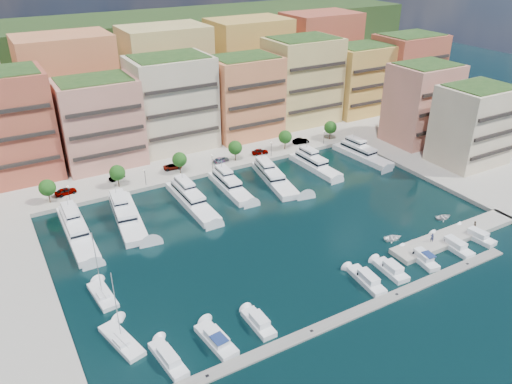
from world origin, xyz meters
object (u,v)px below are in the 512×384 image
person_0 (432,237)px  cruiser_8 (453,246)px  cruiser_0 (168,359)px  tender_1 (412,241)px  yacht_4 (273,177)px  sailboat_1 (103,296)px  car_3 (221,160)px  cruiser_7 (422,258)px  car_0 (66,191)px  yacht_6 (360,153)px  tree_5 (330,127)px  car_1 (117,177)px  cruiser_9 (476,236)px  sailboat_0 (122,341)px  cruiser_1 (216,340)px  lamppost_0 (68,191)px  lamppost_3 (271,147)px  cruiser_6 (391,270)px  yacht_0 (76,229)px  cruiser_2 (259,323)px  cruiser_5 (367,280)px  yacht_5 (313,164)px  person_1 (474,225)px  car_4 (260,151)px  tree_0 (47,188)px  tree_3 (235,148)px  tender_0 (393,238)px  lamppost_4 (324,135)px  tree_4 (285,137)px  car_5 (301,141)px  yacht_3 (229,185)px  tree_1 (117,173)px  yacht_1 (126,215)px  car_2 (173,167)px  lamppost_2 (212,160)px  yacht_2 (190,199)px  tender_2 (444,217)px  tree_2 (180,160)px

person_0 → cruiser_8: bearing=-160.8°
cruiser_0 → tender_1: size_ratio=6.59×
yacht_4 → person_0: yacht_4 is taller
sailboat_1 → car_3: (42.24, 39.57, 1.39)m
yacht_4 → cruiser_8: yacht_4 is taller
cruiser_7 → tender_1: 6.53m
sailboat_1 → cruiser_0: bearing=-77.0°
car_0 → yacht_6: bearing=-108.3°
tree_5 → car_1: tree_5 is taller
cruiser_9 → sailboat_0: size_ratio=0.62×
cruiser_1 → sailboat_1: 23.00m
lamppost_0 → cruiser_0: (2.33, -55.79, -3.28)m
lamppost_3 → cruiser_6: (-8.16, -55.78, -3.28)m
yacht_0 → cruiser_2: size_ratio=3.25×
lamppost_0 → sailboat_1: size_ratio=0.32×
lamppost_3 → cruiser_5: size_ratio=0.47×
yacht_5 → person_1: yacht_5 is taller
lamppost_3 → car_4: (-1.96, 2.81, -2.04)m
yacht_4 → car_0: 50.12m
lamppost_0 → yacht_0: size_ratio=0.18×
cruiser_0 → tree_0: bearing=96.2°
tree_3 → person_0: tree_3 is taller
yacht_0 → car_4: 55.87m
cruiser_9 → tender_0: cruiser_9 is taller
lamppost_4 → tree_4: bearing=169.1°
car_5 → person_1: bearing=-166.0°
lamppost_0 → cruiser_8: (62.33, -55.80, -3.28)m
yacht_3 → car_3: yacht_3 is taller
tree_1 → sailboat_0: size_ratio=0.43×
yacht_1 → car_2: bearing=45.1°
car_1 → lamppost_3: bearing=-121.7°
lamppost_2 → yacht_2: size_ratio=0.19×
yacht_0 → car_1: bearing=54.1°
car_5 → yacht_1: bearing=115.9°
yacht_3 → yacht_6: 40.94m
tree_0 → lamppost_0: tree_0 is taller
tree_1 → lamppost_3: tree_1 is taller
sailboat_0 → tender_2: (72.36, 1.81, 0.08)m
yacht_0 → person_1: yacht_0 is taller
yacht_2 → car_3: bearing=45.1°
person_1 → cruiser_5: bearing=-24.6°
cruiser_0 → car_2: bearing=67.9°
tree_3 → cruiser_9: 63.45m
tree_3 → yacht_3: bearing=-123.4°
tree_1 → sailboat_1: size_ratio=0.43×
tender_2 → car_4: bearing=26.4°
tree_2 → cruiser_9: 71.32m
cruiser_1 → lamppost_4: bearing=42.0°
car_5 → car_3: bearing=101.3°
yacht_2 → car_2: yacht_2 is taller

